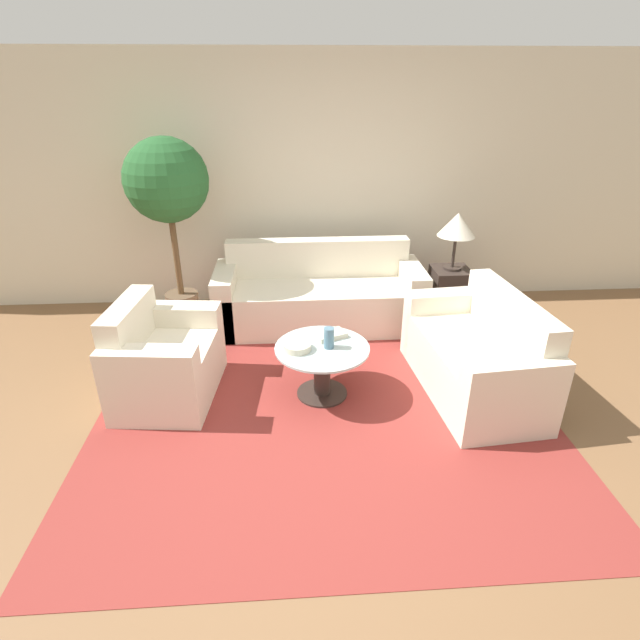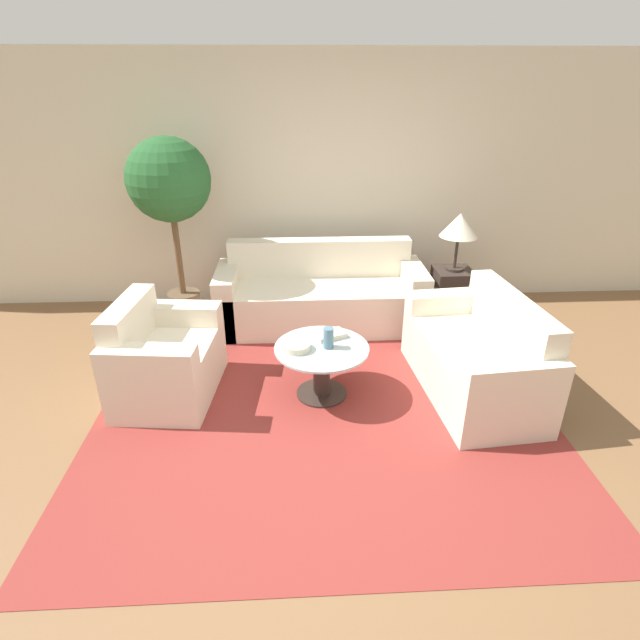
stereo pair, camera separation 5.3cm
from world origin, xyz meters
name	(u,v)px [view 1 (the left image)]	position (x,y,z in m)	size (l,w,h in m)	color
ground_plane	(317,444)	(0.00, 0.00, 0.00)	(14.00, 14.00, 0.00)	brown
wall_back	(301,184)	(0.00, 2.64, 1.30)	(10.00, 0.06, 2.60)	beige
rug	(322,394)	(0.08, 0.61, 0.00)	(3.44, 3.52, 0.01)	maroon
sofa_main	(319,297)	(0.14, 1.95, 0.29)	(2.08, 0.76, 0.83)	beige
armchair	(161,362)	(-1.19, 0.72, 0.29)	(0.79, 1.02, 0.80)	beige
loveseat	(480,358)	(1.36, 0.62, 0.29)	(0.85, 1.48, 0.81)	beige
coffee_table	(322,364)	(0.08, 0.61, 0.28)	(0.74, 0.74, 0.44)	#332823
side_table	(449,294)	(1.52, 1.97, 0.27)	(0.38, 0.38, 0.55)	#332823
table_lamp	(457,226)	(1.52, 1.97, 1.00)	(0.38, 0.38, 0.58)	#332823
potted_plant	(168,191)	(-1.26, 2.01, 1.37)	(0.78, 0.78, 1.86)	brown
vase	(329,338)	(0.13, 0.61, 0.52)	(0.08, 0.08, 0.17)	slate
bowl	(297,347)	(-0.11, 0.59, 0.46)	(0.21, 0.21, 0.05)	beige
book_stack	(330,335)	(0.16, 0.77, 0.46)	(0.28, 0.23, 0.04)	beige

